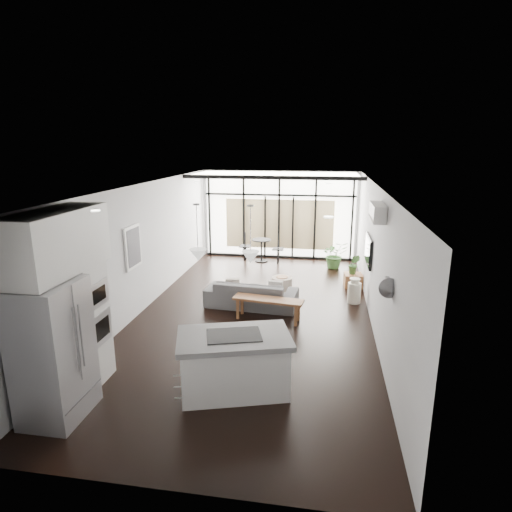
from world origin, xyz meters
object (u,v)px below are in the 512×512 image
(console_bench, at_px, (268,309))
(sofa, at_px, (252,289))
(island, at_px, (234,363))
(pouf, at_px, (282,285))
(milk_can, at_px, (354,290))
(fridge, at_px, (53,352))
(tv, at_px, (369,251))

(console_bench, bearing_deg, sofa, 132.07)
(island, bearing_deg, pouf, 69.87)
(console_bench, bearing_deg, milk_can, 43.55)
(pouf, bearing_deg, fridge, -114.81)
(island, relative_size, pouf, 3.24)
(milk_can, distance_m, tv, 1.03)
(island, bearing_deg, milk_can, 47.01)
(fridge, bearing_deg, sofa, 66.62)
(fridge, height_order, console_bench, fridge)
(island, relative_size, sofa, 0.80)
(sofa, bearing_deg, console_bench, 128.51)
(tv, bearing_deg, console_bench, -149.78)
(fridge, xyz_separation_m, pouf, (2.51, 5.43, -0.75))
(island, height_order, sofa, island)
(fridge, xyz_separation_m, sofa, (1.92, 4.43, -0.55))
(milk_can, bearing_deg, console_bench, -144.57)
(pouf, bearing_deg, console_bench, -93.94)
(island, distance_m, pouf, 4.48)
(fridge, xyz_separation_m, milk_can, (4.26, 5.04, -0.65))
(pouf, bearing_deg, island, -93.29)
(sofa, xyz_separation_m, pouf, (0.60, 1.00, -0.20))
(console_bench, bearing_deg, island, -84.76)
(sofa, bearing_deg, tv, -164.09)
(milk_can, bearing_deg, sofa, -165.33)
(sofa, bearing_deg, milk_can, -160.76)
(sofa, distance_m, tv, 2.79)
(island, bearing_deg, fridge, -173.61)
(island, distance_m, console_bench, 2.76)
(island, bearing_deg, sofa, 78.77)
(tv, bearing_deg, milk_can, 159.90)
(pouf, height_order, tv, tv)
(island, relative_size, tv, 1.51)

